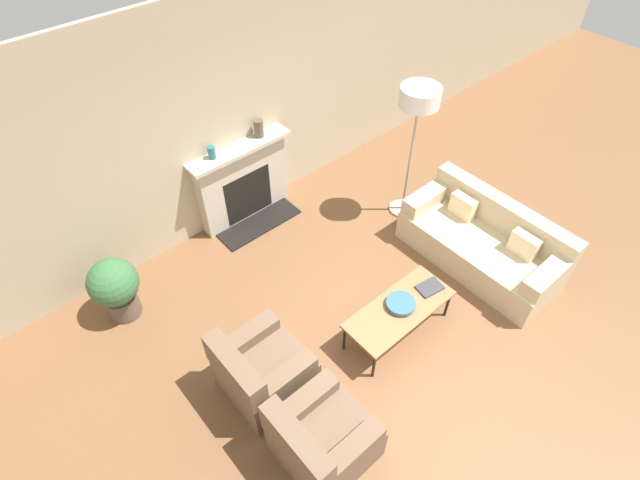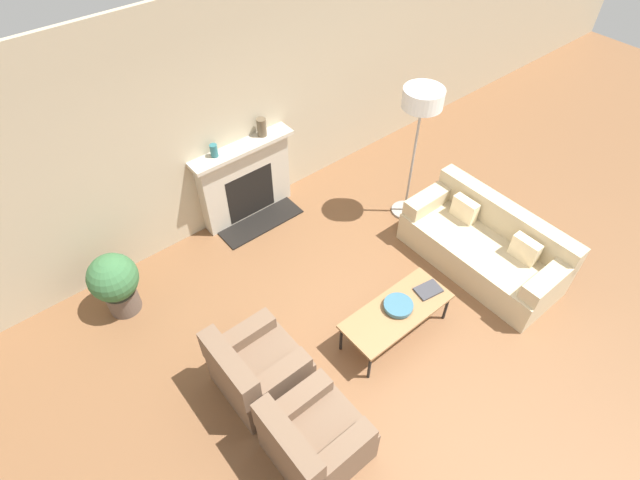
{
  "view_description": "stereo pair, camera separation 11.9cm",
  "coord_description": "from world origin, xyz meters",
  "px_view_note": "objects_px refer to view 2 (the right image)",
  "views": [
    {
      "loc": [
        -2.47,
        -1.43,
        4.65
      ],
      "look_at": [
        0.18,
        1.63,
        0.45
      ],
      "focal_mm": 28.0,
      "sensor_mm": 36.0,
      "label": 1
    },
    {
      "loc": [
        -2.38,
        -1.5,
        4.65
      ],
      "look_at": [
        0.18,
        1.63,
        0.45
      ],
      "focal_mm": 28.0,
      "sensor_mm": 36.0,
      "label": 2
    }
  ],
  "objects_px": {
    "armchair_far": "(257,370)",
    "book": "(428,290)",
    "fireplace": "(246,182)",
    "floor_lamp": "(421,109)",
    "couch": "(485,246)",
    "coffee_table": "(397,312)",
    "mantel_vase_center_left": "(262,127)",
    "bowl": "(398,306)",
    "armchair_near": "(314,440)",
    "potted_plant": "(115,282)",
    "mantel_vase_left": "(214,151)"
  },
  "relations": [
    {
      "from": "mantel_vase_left",
      "to": "potted_plant",
      "type": "xyz_separation_m",
      "value": [
        -1.64,
        -0.46,
        -0.72
      ]
    },
    {
      "from": "coffee_table",
      "to": "mantel_vase_center_left",
      "type": "distance_m",
      "value": 2.77
    },
    {
      "from": "couch",
      "to": "armchair_near",
      "type": "distance_m",
      "value": 3.1
    },
    {
      "from": "fireplace",
      "to": "book",
      "type": "xyz_separation_m",
      "value": [
        0.57,
        -2.65,
        -0.1
      ]
    },
    {
      "from": "floor_lamp",
      "to": "mantel_vase_center_left",
      "type": "xyz_separation_m",
      "value": [
        -1.33,
        1.34,
        -0.37
      ]
    },
    {
      "from": "couch",
      "to": "bowl",
      "type": "distance_m",
      "value": 1.54
    },
    {
      "from": "coffee_table",
      "to": "mantel_vase_center_left",
      "type": "bearing_deg",
      "value": 85.78
    },
    {
      "from": "fireplace",
      "to": "potted_plant",
      "type": "distance_m",
      "value": 2.04
    },
    {
      "from": "bowl",
      "to": "potted_plant",
      "type": "bearing_deg",
      "value": 134.8
    },
    {
      "from": "couch",
      "to": "mantel_vase_left",
      "type": "height_order",
      "value": "mantel_vase_left"
    },
    {
      "from": "armchair_near",
      "to": "mantel_vase_center_left",
      "type": "height_order",
      "value": "mantel_vase_center_left"
    },
    {
      "from": "couch",
      "to": "mantel_vase_center_left",
      "type": "relative_size",
      "value": 8.31
    },
    {
      "from": "couch",
      "to": "bowl",
      "type": "bearing_deg",
      "value": -88.52
    },
    {
      "from": "armchair_far",
      "to": "floor_lamp",
      "type": "bearing_deg",
      "value": -73.5
    },
    {
      "from": "floor_lamp",
      "to": "bowl",
      "type": "bearing_deg",
      "value": -139.38
    },
    {
      "from": "couch",
      "to": "armchair_near",
      "type": "relative_size",
      "value": 2.31
    },
    {
      "from": "bowl",
      "to": "mantel_vase_left",
      "type": "relative_size",
      "value": 1.95
    },
    {
      "from": "fireplace",
      "to": "couch",
      "type": "bearing_deg",
      "value": -56.58
    },
    {
      "from": "armchair_far",
      "to": "coffee_table",
      "type": "relative_size",
      "value": 0.67
    },
    {
      "from": "mantel_vase_left",
      "to": "couch",
      "type": "bearing_deg",
      "value": -51.57
    },
    {
      "from": "bowl",
      "to": "floor_lamp",
      "type": "bearing_deg",
      "value": 40.62
    },
    {
      "from": "couch",
      "to": "potted_plant",
      "type": "bearing_deg",
      "value": -119.96
    },
    {
      "from": "coffee_table",
      "to": "bowl",
      "type": "distance_m",
      "value": 0.08
    },
    {
      "from": "coffee_table",
      "to": "mantel_vase_left",
      "type": "distance_m",
      "value": 2.79
    },
    {
      "from": "book",
      "to": "mantel_vase_left",
      "type": "bearing_deg",
      "value": 119.07
    },
    {
      "from": "couch",
      "to": "book",
      "type": "bearing_deg",
      "value": -85.64
    },
    {
      "from": "fireplace",
      "to": "floor_lamp",
      "type": "relative_size",
      "value": 0.75
    },
    {
      "from": "bowl",
      "to": "book",
      "type": "relative_size",
      "value": 1.02
    },
    {
      "from": "fireplace",
      "to": "armchair_near",
      "type": "relative_size",
      "value": 1.66
    },
    {
      "from": "floor_lamp",
      "to": "mantel_vase_center_left",
      "type": "bearing_deg",
      "value": 134.77
    },
    {
      "from": "fireplace",
      "to": "bowl",
      "type": "bearing_deg",
      "value": -86.53
    },
    {
      "from": "floor_lamp",
      "to": "armchair_near",
      "type": "bearing_deg",
      "value": -149.62
    },
    {
      "from": "fireplace",
      "to": "mantel_vase_left",
      "type": "height_order",
      "value": "mantel_vase_left"
    },
    {
      "from": "mantel_vase_center_left",
      "to": "floor_lamp",
      "type": "bearing_deg",
      "value": -45.23
    },
    {
      "from": "fireplace",
      "to": "mantel_vase_left",
      "type": "bearing_deg",
      "value": 177.62
    },
    {
      "from": "armchair_far",
      "to": "book",
      "type": "height_order",
      "value": "armchair_far"
    },
    {
      "from": "fireplace",
      "to": "mantel_vase_center_left",
      "type": "bearing_deg",
      "value": 2.59
    },
    {
      "from": "armchair_far",
      "to": "floor_lamp",
      "type": "relative_size",
      "value": 0.45
    },
    {
      "from": "couch",
      "to": "bowl",
      "type": "relative_size",
      "value": 6.2
    },
    {
      "from": "armchair_far",
      "to": "bowl",
      "type": "distance_m",
      "value": 1.57
    },
    {
      "from": "armchair_far",
      "to": "mantel_vase_center_left",
      "type": "xyz_separation_m",
      "value": [
        1.68,
        2.23,
        0.9
      ]
    },
    {
      "from": "armchair_far",
      "to": "floor_lamp",
      "type": "xyz_separation_m",
      "value": [
        3.01,
        0.89,
        1.27
      ]
    },
    {
      "from": "potted_plant",
      "to": "book",
      "type": "bearing_deg",
      "value": -40.78
    },
    {
      "from": "couch",
      "to": "armchair_far",
      "type": "distance_m",
      "value": 3.07
    },
    {
      "from": "mantel_vase_left",
      "to": "potted_plant",
      "type": "relative_size",
      "value": 0.2
    },
    {
      "from": "couch",
      "to": "mantel_vase_left",
      "type": "bearing_deg",
      "value": -141.57
    },
    {
      "from": "armchair_far",
      "to": "book",
      "type": "xyz_separation_m",
      "value": [
        1.93,
        -0.44,
        0.12
      ]
    },
    {
      "from": "couch",
      "to": "coffee_table",
      "type": "height_order",
      "value": "couch"
    },
    {
      "from": "couch",
      "to": "book",
      "type": "height_order",
      "value": "couch"
    },
    {
      "from": "armchair_near",
      "to": "mantel_vase_left",
      "type": "relative_size",
      "value": 5.25
    }
  ]
}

